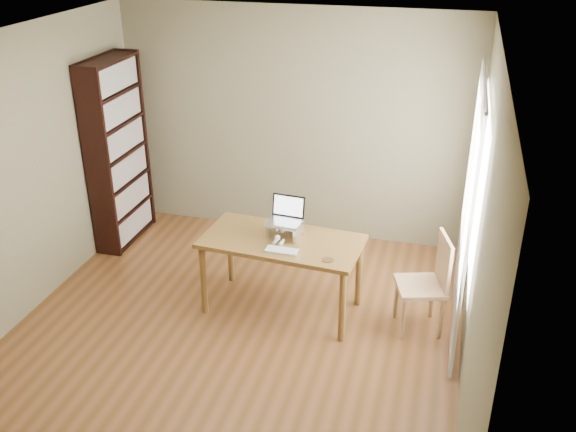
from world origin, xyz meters
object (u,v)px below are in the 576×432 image
object	(u,v)px
keyboard	(282,250)
chair	(429,282)
bookshelf	(118,153)
desk	(282,248)
laptop	(286,215)
cat	(286,228)

from	to	relation	value
keyboard	chair	size ratio (longest dim) A/B	0.33
bookshelf	desk	size ratio (longest dim) A/B	1.38
laptop	keyboard	world-z (taller)	laptop
laptop	keyboard	size ratio (longest dim) A/B	1.07
desk	chair	world-z (taller)	chair
desk	laptop	xyz separation A→B (m)	(-0.00, 0.13, 0.28)
bookshelf	cat	xyz separation A→B (m)	(2.16, -0.85, -0.23)
laptop	cat	size ratio (longest dim) A/B	0.67
keyboard	chair	distance (m)	1.34
laptop	keyboard	distance (m)	0.40
bookshelf	keyboard	size ratio (longest dim) A/B	6.85
keyboard	cat	bearing A→B (deg)	99.03
desk	cat	distance (m)	0.20
cat	chair	world-z (taller)	chair
chair	keyboard	bearing A→B (deg)	173.00
desk	cat	world-z (taller)	cat
bookshelf	cat	bearing A→B (deg)	-21.39
bookshelf	laptop	xyz separation A→B (m)	(2.15, -0.82, -0.11)
cat	bookshelf	bearing A→B (deg)	164.77
desk	chair	size ratio (longest dim) A/B	1.62
bookshelf	cat	world-z (taller)	bookshelf
laptop	chair	world-z (taller)	laptop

